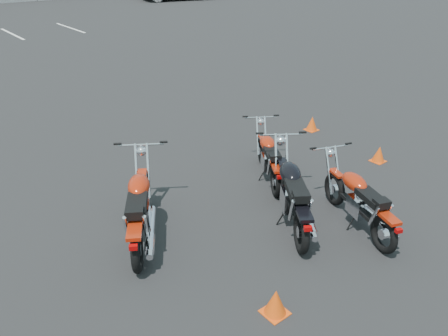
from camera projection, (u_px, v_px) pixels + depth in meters
ground at (238, 222)px, 6.89m from camera, size 120.00×120.00×0.00m
motorcycle_front_red at (140, 208)px, 6.32m from camera, size 1.56×2.07×1.09m
motorcycle_second_black at (292, 194)px, 6.69m from camera, size 1.63×2.05×1.09m
motorcycle_third_red at (269, 158)px, 8.01m from camera, size 1.33×1.77×0.93m
motorcycle_rear_red at (359, 201)px, 6.61m from camera, size 1.11×1.94×0.97m
training_cone_near at (312, 123)px, 10.29m from camera, size 0.28×0.28×0.33m
training_cone_far at (379, 154)px, 8.77m from camera, size 0.27×0.27×0.32m
training_cone_extra at (276, 302)px, 5.09m from camera, size 0.29×0.29×0.34m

